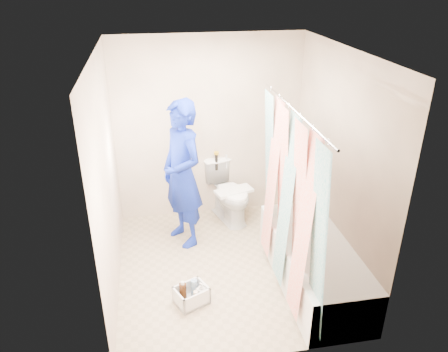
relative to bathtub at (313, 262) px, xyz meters
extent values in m
plane|color=tan|center=(-0.85, 0.43, -0.27)|extent=(2.60, 2.60, 0.00)
cube|color=silver|center=(-0.85, 0.43, 2.13)|extent=(2.40, 2.60, 0.02)
cube|color=beige|center=(-0.85, 1.73, 0.93)|extent=(2.40, 0.02, 2.40)
cube|color=beige|center=(-0.85, -0.88, 0.93)|extent=(2.40, 0.02, 2.40)
cube|color=beige|center=(-2.05, 0.43, 0.93)|extent=(0.02, 2.60, 2.40)
cube|color=beige|center=(0.35, 0.43, 0.93)|extent=(0.02, 2.60, 2.40)
cube|color=white|center=(0.00, 0.00, -0.02)|extent=(0.70, 1.75, 0.50)
cube|color=white|center=(0.00, 0.00, 0.19)|extent=(0.58, 1.63, 0.06)
cylinder|color=silver|center=(-0.33, 0.00, 1.68)|extent=(0.02, 1.90, 0.02)
cube|color=silver|center=(-0.33, 0.00, 0.75)|extent=(0.06, 1.75, 1.80)
imported|color=white|center=(-0.62, 1.49, 0.13)|extent=(0.65, 0.87, 0.80)
cube|color=white|center=(-0.59, 1.37, 0.20)|extent=(0.53, 0.34, 0.04)
cylinder|color=black|center=(-0.77, 1.67, 0.50)|extent=(0.04, 0.04, 0.23)
cylinder|color=gold|center=(-0.77, 1.67, 0.62)|extent=(0.06, 0.06, 0.03)
cylinder|color=silver|center=(-0.62, 1.71, 0.47)|extent=(0.03, 0.03, 0.19)
imported|color=navy|center=(-1.26, 1.07, 0.63)|extent=(0.68, 0.78, 1.80)
cube|color=silver|center=(-1.31, -0.09, -0.25)|extent=(0.39, 0.36, 0.03)
cube|color=silver|center=(-1.44, -0.15, -0.17)|extent=(0.12, 0.24, 0.19)
cube|color=silver|center=(-1.18, -0.03, -0.17)|extent=(0.12, 0.24, 0.19)
cube|color=silver|center=(-1.26, -0.19, -0.17)|extent=(0.29, 0.15, 0.19)
cube|color=silver|center=(-1.36, 0.02, -0.17)|extent=(0.29, 0.15, 0.19)
cylinder|color=#391D0B|center=(-1.39, -0.08, -0.13)|extent=(0.07, 0.07, 0.21)
cylinder|color=silver|center=(-1.28, -0.01, -0.14)|extent=(0.07, 0.07, 0.19)
cylinder|color=#F9E3C3|center=(-1.27, -0.13, -0.17)|extent=(0.05, 0.05, 0.14)
cylinder|color=#391D0B|center=(-1.35, -0.17, -0.21)|extent=(0.06, 0.06, 0.06)
cylinder|color=gold|center=(-1.35, -0.17, -0.17)|extent=(0.06, 0.06, 0.01)
imported|color=silver|center=(-1.21, -0.09, -0.14)|extent=(0.13, 0.13, 0.20)
camera|label=1|loc=(-1.59, -3.54, 2.82)|focal=35.00mm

